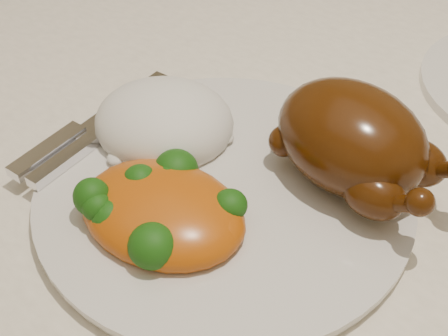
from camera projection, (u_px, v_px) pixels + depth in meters
The scene contains 7 objects.
dining_table at pixel (279, 201), 0.64m from camera, with size 1.60×0.90×0.76m.
tablecloth at pixel (283, 147), 0.59m from camera, with size 1.73×1.03×0.18m.
dinner_plate at pixel (224, 192), 0.50m from camera, with size 0.29×0.29×0.01m, color silver.
roast_chicken at pixel (355, 140), 0.47m from camera, with size 0.16×0.12×0.08m.
rice_mound at pixel (164, 123), 0.53m from camera, with size 0.15×0.15×0.06m.
mac_and_cheese at pixel (164, 211), 0.46m from camera, with size 0.14×0.12×0.05m.
cutlery at pixel (81, 138), 0.53m from camera, with size 0.04×0.18×0.01m.
Camera 1 is at (0.23, -0.39, 1.12)m, focal length 50.00 mm.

